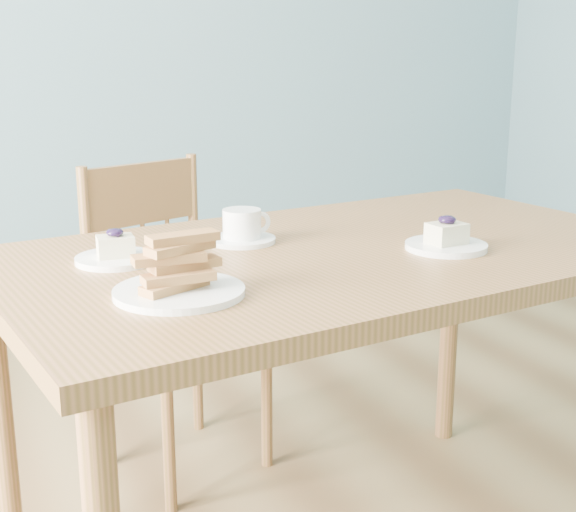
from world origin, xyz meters
The scene contains 6 objects.
dining_table centered at (0.10, 0.16, 0.72)m, with size 1.59×1.03×0.80m.
dining_chair centered at (-0.10, 0.80, 0.47)m, with size 0.52×0.51×0.91m.
cheesecake_plate_near centered at (0.31, 0.05, 0.82)m, with size 0.18×0.18×0.08m.
cheesecake_plate_far centered at (-0.37, 0.24, 0.82)m, with size 0.17×0.17×0.07m.
coffee_cup centered at (-0.07, 0.29, 0.83)m, with size 0.15×0.15×0.08m.
biscotti_plate centered at (-0.32, -0.04, 0.83)m, with size 0.24×0.24×0.11m.
Camera 1 is at (-0.71, -1.36, 1.23)m, focal length 50.00 mm.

